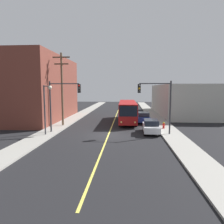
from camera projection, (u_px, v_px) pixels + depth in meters
ground_plane at (108, 135)px, 23.80m from camera, size 120.00×120.00×0.00m
sidewalk_left at (70, 120)px, 34.22m from camera, size 2.50×90.00×0.15m
sidewalk_right at (159, 121)px, 33.19m from camera, size 2.50×90.00×0.15m
lane_stripe_center at (116, 117)px, 38.67m from camera, size 0.16×60.00×0.01m
building_left_brick at (35, 89)px, 35.46m from camera, size 10.00×18.71×10.55m
building_right_warehouse at (188, 100)px, 42.81m from camera, size 12.00×21.80×6.03m
city_bus at (128, 110)px, 33.14m from camera, size 2.68×12.18×3.20m
parked_car_white at (151, 126)px, 24.80m from camera, size 1.96×4.46×1.62m
parked_car_blue at (144, 117)px, 32.47m from camera, size 1.88×4.43×1.62m
utility_pole_near at (62, 86)px, 28.87m from camera, size 2.40×0.28×9.98m
traffic_signal_left_corner at (63, 97)px, 24.47m from camera, size 3.75×0.48×6.00m
traffic_signal_right_corner at (157, 97)px, 23.45m from camera, size 3.75×0.48×6.00m
street_lamp_left at (46, 103)px, 23.15m from camera, size 0.98×0.40×5.50m
fire_hydrant at (164, 125)px, 26.99m from camera, size 0.44×0.26×0.84m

